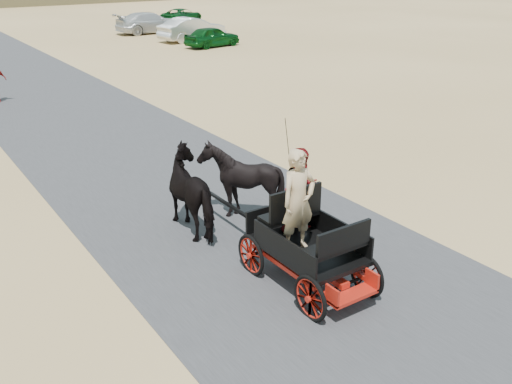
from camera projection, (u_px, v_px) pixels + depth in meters
ground at (250, 237)px, 11.82m from camera, size 140.00×140.00×0.00m
road at (250, 236)px, 11.82m from camera, size 6.00×140.00×0.01m
carriage at (307, 265)px, 10.02m from camera, size 1.30×2.40×0.72m
horse_left at (196, 192)px, 11.84m from camera, size 0.91×2.01×1.70m
horse_right at (241, 181)px, 12.41m from camera, size 1.37×1.54×1.70m
driver_man at (298, 201)px, 9.47m from camera, size 0.66×0.43×1.80m
passenger_woman at (301, 190)px, 10.19m from camera, size 0.77×0.60×1.58m
car_a at (212, 37)px, 35.48m from camera, size 3.86×2.08×1.25m
car_b at (192, 29)px, 37.90m from camera, size 4.79×2.23×1.52m
car_c at (150, 23)px, 41.51m from camera, size 5.08×2.07×1.48m
car_d at (182, 16)px, 47.68m from camera, size 4.62×3.84×1.17m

